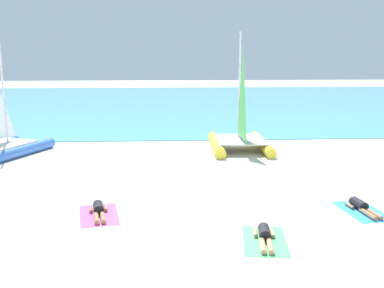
# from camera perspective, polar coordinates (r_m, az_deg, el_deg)

# --- Properties ---
(ground_plane) EXTENTS (120.00, 120.00, 0.00)m
(ground_plane) POSITION_cam_1_polar(r_m,az_deg,el_deg) (21.99, -0.67, -0.71)
(ground_plane) COLOR silver
(ocean_water) EXTENTS (120.00, 40.00, 0.05)m
(ocean_water) POSITION_cam_1_polar(r_m,az_deg,el_deg) (43.91, -1.99, 5.48)
(ocean_water) COLOR #4C9EB7
(ocean_water) RESTS_ON ground
(sailboat_yellow) EXTENTS (2.93, 4.51, 5.80)m
(sailboat_yellow) POSITION_cam_1_polar(r_m,az_deg,el_deg) (21.87, 6.27, 1.46)
(sailboat_yellow) COLOR yellow
(sailboat_yellow) RESTS_ON ground
(towel_left) EXTENTS (1.46, 2.08, 0.01)m
(towel_left) POSITION_cam_1_polar(r_m,az_deg,el_deg) (13.46, -12.04, -9.00)
(towel_left) COLOR #D84C99
(towel_left) RESTS_ON ground
(sunbather_left) EXTENTS (0.71, 1.56, 0.30)m
(sunbather_left) POSITION_cam_1_polar(r_m,az_deg,el_deg) (13.48, -12.08, -8.40)
(sunbather_left) COLOR black
(sunbather_left) RESTS_ON towel_left
(towel_middle) EXTENTS (1.35, 2.03, 0.01)m
(towel_middle) POSITION_cam_1_polar(r_m,az_deg,el_deg) (11.60, 9.47, -12.34)
(towel_middle) COLOR #4CB266
(towel_middle) RESTS_ON ground
(sunbather_middle) EXTENTS (0.62, 1.57, 0.30)m
(sunbather_middle) POSITION_cam_1_polar(r_m,az_deg,el_deg) (11.61, 9.46, -11.64)
(sunbather_middle) COLOR black
(sunbather_middle) RESTS_ON towel_middle
(towel_right) EXTENTS (1.32, 2.02, 0.01)m
(towel_right) POSITION_cam_1_polar(r_m,az_deg,el_deg) (14.43, 21.28, -8.14)
(towel_right) COLOR #338CD8
(towel_right) RESTS_ON ground
(sunbather_right) EXTENTS (0.60, 1.57, 0.30)m
(sunbather_right) POSITION_cam_1_polar(r_m,az_deg,el_deg) (14.44, 21.18, -7.59)
(sunbather_right) COLOR black
(sunbather_right) RESTS_ON towel_right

